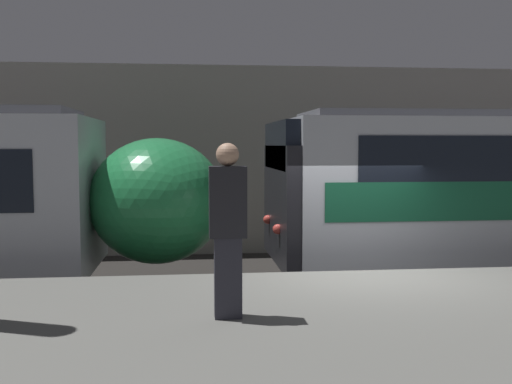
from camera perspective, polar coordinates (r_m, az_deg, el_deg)
name	(u,v)px	position (r m, az deg, el deg)	size (l,w,h in m)	color
ground_plane	(366,342)	(9.01, 10.45, -13.87)	(120.00, 120.00, 0.00)	#282623
platform	(447,380)	(6.45, 17.73, -16.66)	(40.00, 5.41, 1.05)	slate
station_rear_barrier	(286,160)	(15.70, 2.90, 3.05)	(50.00, 0.15, 4.87)	#9E998E
person_waiting	(228,225)	(6.14, -2.70, -3.17)	(0.38, 0.24, 1.80)	#2D2D38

